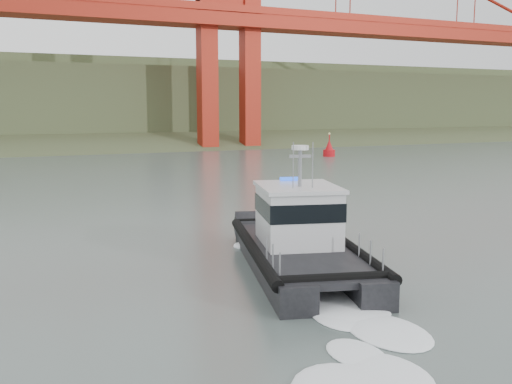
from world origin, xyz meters
The scene contains 4 objects.
ground centered at (0.00, 0.00, 0.00)m, with size 400.00×400.00×0.00m, color #475550.
headlands centered at (0.00, 125.50, 7.05)m, with size 500.00×105.36×27.12m.
patrol_boat centered at (-2.69, 2.23, 1.45)m, with size 7.16×12.62×5.79m.
nav_buoy centered at (29.83, 53.77, 0.99)m, with size 1.80×1.80×3.76m.
Camera 1 is at (-14.60, -19.98, 7.24)m, focal length 40.00 mm.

